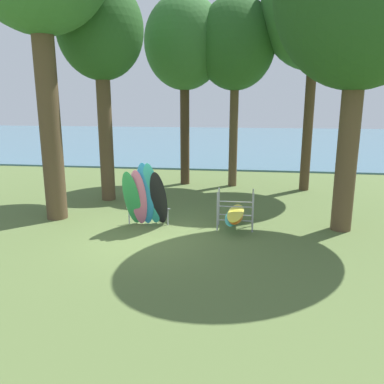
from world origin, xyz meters
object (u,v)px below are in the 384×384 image
tree_far_right_back (184,44)px  board_storage_rack (235,214)px  tree_mid_behind (236,45)px  tree_deep_back (100,34)px  tree_far_left_back (316,6)px  leaning_board_pile (145,197)px

tree_far_right_back → board_storage_rack: bearing=-68.1°
tree_mid_behind → board_storage_rack: (0.31, -6.44, -5.96)m
tree_far_right_back → board_storage_rack: size_ratio=4.09×
tree_deep_back → board_storage_rack: bearing=-29.7°
tree_far_left_back → board_storage_rack: 9.95m
leaning_board_pile → tree_mid_behind: bearing=69.5°
tree_far_right_back → board_storage_rack: (2.65, -6.57, -6.05)m
tree_far_right_back → tree_deep_back: 4.43m
tree_far_left_back → tree_deep_back: 8.91m
tree_deep_back → board_storage_rack: (5.31, -3.03, -6.01)m
tree_deep_back → tree_far_left_back: bearing=19.6°
tree_mid_behind → tree_far_left_back: size_ratio=0.81×
tree_mid_behind → tree_far_left_back: 3.62m
tree_far_right_back → tree_far_left_back: bearing=-5.9°
tree_far_left_back → leaning_board_pile: bearing=-132.8°
tree_far_left_back → tree_deep_back: bearing=-160.4°
tree_far_left_back → tree_far_right_back: size_ratio=1.21×
leaning_board_pile → tree_far_right_back: bearing=88.4°
tree_mid_behind → tree_far_left_back: (3.30, -0.45, 1.40)m
tree_far_left_back → tree_far_right_back: bearing=174.1°
leaning_board_pile → board_storage_rack: bearing=6.4°
tree_far_right_back → tree_deep_back: size_ratio=1.02×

